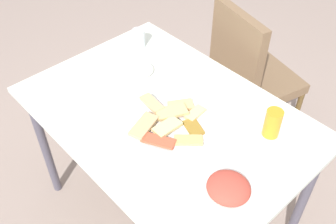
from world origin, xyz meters
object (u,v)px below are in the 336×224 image
(salad_plate_rice, at_px, (228,189))
(spoon, at_px, (180,54))
(dining_chair, at_px, (248,71))
(soda_can, at_px, (273,123))
(paper_napkin, at_px, (177,56))
(drinking_glass, at_px, (139,38))
(salad_plate_greens, at_px, (140,70))
(pide_platter, at_px, (170,123))
(dining_table, at_px, (167,126))
(fork, at_px, (175,56))

(salad_plate_rice, bearing_deg, spoon, 147.51)
(dining_chair, relative_size, soda_can, 7.63)
(paper_napkin, bearing_deg, drinking_glass, -156.30)
(paper_napkin, xyz_separation_m, spoon, (0.00, 0.02, 0.00))
(salad_plate_rice, bearing_deg, paper_napkin, 148.57)
(salad_plate_greens, bearing_deg, pide_platter, -20.30)
(dining_table, height_order, drinking_glass, drinking_glass)
(fork, bearing_deg, paper_napkin, 97.42)
(drinking_glass, height_order, fork, drinking_glass)
(dining_table, distance_m, soda_can, 0.45)
(drinking_glass, height_order, spoon, drinking_glass)
(drinking_glass, xyz_separation_m, spoon, (0.19, 0.10, -0.04))
(soda_can, xyz_separation_m, fork, (-0.63, 0.08, -0.06))
(dining_chair, height_order, salad_plate_greens, dining_chair)
(salad_plate_greens, xyz_separation_m, drinking_glass, (-0.17, 0.14, 0.03))
(salad_plate_greens, xyz_separation_m, paper_napkin, (0.02, 0.23, -0.01))
(dining_chair, xyz_separation_m, salad_plate_greens, (-0.18, -0.64, 0.24))
(dining_chair, height_order, pide_platter, dining_chair)
(spoon, bearing_deg, fork, -76.98)
(salad_plate_rice, bearing_deg, dining_table, 165.19)
(pide_platter, xyz_separation_m, soda_can, (0.31, 0.26, 0.05))
(soda_can, distance_m, paper_napkin, 0.64)
(salad_plate_rice, height_order, soda_can, soda_can)
(dining_chair, bearing_deg, drinking_glass, -125.34)
(pide_platter, xyz_separation_m, paper_napkin, (-0.33, 0.35, -0.01))
(pide_platter, distance_m, salad_plate_rice, 0.38)
(dining_table, bearing_deg, dining_chair, 98.27)
(dining_chair, relative_size, spoon, 5.09)
(pide_platter, bearing_deg, soda_can, 40.16)
(pide_platter, height_order, soda_can, soda_can)
(pide_platter, bearing_deg, paper_napkin, 132.90)
(salad_plate_greens, bearing_deg, soda_can, 11.18)
(salad_plate_rice, distance_m, paper_napkin, 0.83)
(dining_chair, relative_size, pide_platter, 2.60)
(dining_chair, xyz_separation_m, drinking_glass, (-0.35, -0.49, 0.27))
(dining_table, relative_size, spoon, 6.62)
(dining_table, bearing_deg, soda_can, 30.38)
(dining_table, distance_m, paper_napkin, 0.42)
(salad_plate_greens, bearing_deg, fork, 84.76)
(soda_can, bearing_deg, dining_chair, 133.26)
(dining_chair, bearing_deg, fork, -110.27)
(soda_can, distance_m, fork, 0.64)
(dining_table, bearing_deg, spoon, 128.44)
(salad_plate_rice, height_order, fork, salad_plate_rice)
(dining_table, height_order, dining_chair, dining_chair)
(salad_plate_rice, distance_m, drinking_glass, 0.96)
(salad_plate_greens, relative_size, soda_can, 1.84)
(salad_plate_rice, relative_size, fork, 1.11)
(drinking_glass, distance_m, fork, 0.21)
(dining_table, xyz_separation_m, soda_can, (0.37, 0.22, 0.14))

